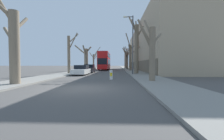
{
  "coord_description": "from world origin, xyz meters",
  "views": [
    {
      "loc": [
        2.31,
        -8.99,
        1.47
      ],
      "look_at": [
        0.99,
        24.65,
        0.2
      ],
      "focal_mm": 24.0,
      "sensor_mm": 36.0,
      "label": 1
    }
  ],
  "objects_px": {
    "street_tree_left_1": "(69,53)",
    "parked_car_0": "(81,70)",
    "double_decker_bus": "(105,60)",
    "parked_car_1": "(89,69)",
    "street_tree_right_3": "(127,59)",
    "traffic_bollard": "(111,75)",
    "street_tree_right_1": "(136,46)",
    "street_tree_left_2": "(86,58)",
    "street_tree_left_0": "(13,42)",
    "lamp_post": "(132,42)",
    "street_tree_right_2": "(131,56)",
    "street_tree_right_0": "(152,51)",
    "street_tree_right_4": "(126,59)",
    "street_tree_left_3": "(94,60)"
  },
  "relations": [
    {
      "from": "street_tree_right_0",
      "to": "lamp_post",
      "type": "relative_size",
      "value": 0.66
    },
    {
      "from": "street_tree_right_1",
      "to": "street_tree_left_3",
      "type": "bearing_deg",
      "value": 113.68
    },
    {
      "from": "street_tree_left_0",
      "to": "street_tree_left_1",
      "type": "bearing_deg",
      "value": 90.37
    },
    {
      "from": "street_tree_right_3",
      "to": "traffic_bollard",
      "type": "distance_m",
      "value": 29.92
    },
    {
      "from": "street_tree_left_1",
      "to": "parked_car_0",
      "type": "relative_size",
      "value": 1.44
    },
    {
      "from": "lamp_post",
      "to": "street_tree_right_3",
      "type": "bearing_deg",
      "value": 88.26
    },
    {
      "from": "street_tree_left_3",
      "to": "street_tree_right_3",
      "type": "distance_m",
      "value": 10.17
    },
    {
      "from": "street_tree_left_2",
      "to": "traffic_bollard",
      "type": "relative_size",
      "value": 6.71
    },
    {
      "from": "parked_car_1",
      "to": "street_tree_left_0",
      "type": "bearing_deg",
      "value": -97.62
    },
    {
      "from": "street_tree_right_0",
      "to": "traffic_bollard",
      "type": "distance_m",
      "value": 4.51
    },
    {
      "from": "street_tree_right_1",
      "to": "lamp_post",
      "type": "bearing_deg",
      "value": -115.99
    },
    {
      "from": "street_tree_left_3",
      "to": "street_tree_right_3",
      "type": "height_order",
      "value": "street_tree_left_3"
    },
    {
      "from": "street_tree_right_1",
      "to": "double_decker_bus",
      "type": "distance_m",
      "value": 17.95
    },
    {
      "from": "street_tree_left_2",
      "to": "street_tree_right_2",
      "type": "bearing_deg",
      "value": -4.18
    },
    {
      "from": "street_tree_left_0",
      "to": "traffic_bollard",
      "type": "distance_m",
      "value": 8.36
    },
    {
      "from": "street_tree_left_0",
      "to": "street_tree_left_1",
      "type": "distance_m",
      "value": 12.38
    },
    {
      "from": "street_tree_left_3",
      "to": "street_tree_right_4",
      "type": "bearing_deg",
      "value": 40.17
    },
    {
      "from": "street_tree_left_1",
      "to": "street_tree_right_1",
      "type": "bearing_deg",
      "value": 1.28
    },
    {
      "from": "street_tree_left_1",
      "to": "street_tree_left_2",
      "type": "xyz_separation_m",
      "value": [
        -0.02,
        11.74,
        -0.27
      ]
    },
    {
      "from": "double_decker_bus",
      "to": "street_tree_right_2",
      "type": "bearing_deg",
      "value": -43.18
    },
    {
      "from": "street_tree_right_1",
      "to": "street_tree_right_4",
      "type": "relative_size",
      "value": 1.15
    },
    {
      "from": "street_tree_left_0",
      "to": "street_tree_left_1",
      "type": "xyz_separation_m",
      "value": [
        -0.08,
        12.38,
        0.16
      ]
    },
    {
      "from": "parked_car_0",
      "to": "double_decker_bus",
      "type": "bearing_deg",
      "value": 85.01
    },
    {
      "from": "parked_car_0",
      "to": "lamp_post",
      "type": "distance_m",
      "value": 8.16
    },
    {
      "from": "street_tree_left_1",
      "to": "parked_car_0",
      "type": "height_order",
      "value": "street_tree_left_1"
    },
    {
      "from": "street_tree_left_0",
      "to": "street_tree_right_1",
      "type": "distance_m",
      "value": 16.22
    },
    {
      "from": "street_tree_left_1",
      "to": "street_tree_right_3",
      "type": "height_order",
      "value": "street_tree_right_3"
    },
    {
      "from": "street_tree_right_4",
      "to": "street_tree_left_2",
      "type": "bearing_deg",
      "value": -117.07
    },
    {
      "from": "street_tree_right_2",
      "to": "parked_car_0",
      "type": "relative_size",
      "value": 1.85
    },
    {
      "from": "street_tree_right_3",
      "to": "lamp_post",
      "type": "bearing_deg",
      "value": -91.74
    },
    {
      "from": "double_decker_bus",
      "to": "parked_car_1",
      "type": "distance_m",
      "value": 13.15
    },
    {
      "from": "double_decker_bus",
      "to": "lamp_post",
      "type": "xyz_separation_m",
      "value": [
        5.52,
        -18.34,
        2.03
      ]
    },
    {
      "from": "street_tree_left_1",
      "to": "street_tree_right_1",
      "type": "relative_size",
      "value": 0.7
    },
    {
      "from": "street_tree_right_4",
      "to": "traffic_bollard",
      "type": "distance_m",
      "value": 40.2
    },
    {
      "from": "parked_car_1",
      "to": "double_decker_bus",
      "type": "bearing_deg",
      "value": 82.82
    },
    {
      "from": "parked_car_0",
      "to": "traffic_bollard",
      "type": "xyz_separation_m",
      "value": [
        4.5,
        -6.38,
        -0.2
      ]
    },
    {
      "from": "double_decker_bus",
      "to": "street_tree_left_1",
      "type": "bearing_deg",
      "value": -102.96
    },
    {
      "from": "double_decker_bus",
      "to": "lamp_post",
      "type": "height_order",
      "value": "lamp_post"
    },
    {
      "from": "street_tree_left_2",
      "to": "parked_car_1",
      "type": "relative_size",
      "value": 1.56
    },
    {
      "from": "double_decker_bus",
      "to": "parked_car_1",
      "type": "xyz_separation_m",
      "value": [
        -1.63,
        -12.91,
        -1.87
      ]
    },
    {
      "from": "street_tree_right_4",
      "to": "parked_car_0",
      "type": "bearing_deg",
      "value": -103.39
    },
    {
      "from": "street_tree_right_1",
      "to": "parked_car_1",
      "type": "height_order",
      "value": "street_tree_right_1"
    },
    {
      "from": "street_tree_right_0",
      "to": "parked_car_0",
      "type": "relative_size",
      "value": 1.23
    },
    {
      "from": "street_tree_right_4",
      "to": "street_tree_right_1",
      "type": "bearing_deg",
      "value": -90.1
    },
    {
      "from": "lamp_post",
      "to": "street_tree_right_1",
      "type": "bearing_deg",
      "value": 64.01
    },
    {
      "from": "street_tree_left_2",
      "to": "double_decker_bus",
      "type": "xyz_separation_m",
      "value": [
        3.92,
        5.2,
        -0.35
      ]
    },
    {
      "from": "street_tree_right_3",
      "to": "parked_car_1",
      "type": "xyz_separation_m",
      "value": [
        -7.84,
        -17.51,
        -2.5
      ]
    },
    {
      "from": "street_tree_left_2",
      "to": "traffic_bollard",
      "type": "xyz_separation_m",
      "value": [
        6.79,
        -19.8,
        -2.46
      ]
    },
    {
      "from": "street_tree_left_2",
      "to": "parked_car_0",
      "type": "bearing_deg",
      "value": -80.31
    },
    {
      "from": "street_tree_right_3",
      "to": "parked_car_1",
      "type": "bearing_deg",
      "value": -114.12
    }
  ]
}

